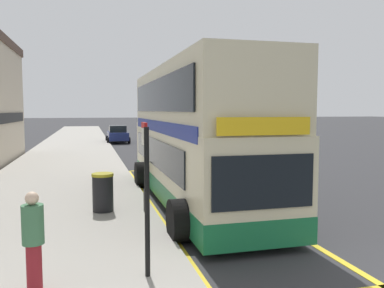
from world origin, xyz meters
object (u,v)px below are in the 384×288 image
(parked_car_navy_distant, at_px, (118,134))
(pedestrian_waiting_near_sign, at_px, (33,238))
(double_decker_bus, at_px, (194,140))
(parked_car_silver_kerbside, at_px, (192,137))
(litter_bin, at_px, (103,192))
(bus_stop_sign, at_px, (146,186))

(parked_car_navy_distant, relative_size, pedestrian_waiting_near_sign, 2.58)
(double_decker_bus, xyz_separation_m, pedestrian_waiting_near_sign, (-4.25, -6.00, -1.04))
(parked_car_navy_distant, xyz_separation_m, parked_car_silver_kerbside, (5.79, -5.43, 0.00))
(litter_bin, bearing_deg, pedestrian_waiting_near_sign, -104.12)
(pedestrian_waiting_near_sign, distance_m, litter_bin, 5.11)
(bus_stop_sign, relative_size, litter_bin, 2.44)
(parked_car_navy_distant, distance_m, parked_car_silver_kerbside, 7.94)
(parked_car_navy_distant, bearing_deg, pedestrian_waiting_near_sign, 83.69)
(bus_stop_sign, height_order, litter_bin, bus_stop_sign)
(bus_stop_sign, distance_m, pedestrian_waiting_near_sign, 1.97)
(parked_car_silver_kerbside, xyz_separation_m, litter_bin, (-8.06, -20.60, -0.11))
(double_decker_bus, bearing_deg, parked_car_silver_kerbside, 75.50)
(parked_car_navy_distant, height_order, parked_car_silver_kerbside, same)
(parked_car_navy_distant, distance_m, litter_bin, 26.13)
(double_decker_bus, relative_size, pedestrian_waiting_near_sign, 6.58)
(litter_bin, bearing_deg, double_decker_bus, 19.44)
(bus_stop_sign, height_order, pedestrian_waiting_near_sign, bus_stop_sign)
(double_decker_bus, height_order, parked_car_navy_distant, double_decker_bus)
(parked_car_silver_kerbside, height_order, pedestrian_waiting_near_sign, pedestrian_waiting_near_sign)
(pedestrian_waiting_near_sign, bearing_deg, bus_stop_sign, 7.32)
(litter_bin, bearing_deg, parked_car_silver_kerbside, 68.64)
(bus_stop_sign, height_order, parked_car_navy_distant, bus_stop_sign)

